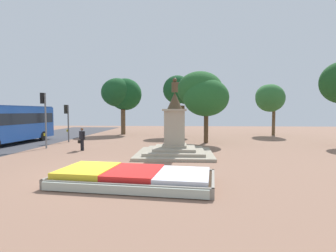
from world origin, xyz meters
The scene contains 11 objects.
ground_plane centered at (0.00, 0.00, 0.00)m, with size 76.52×76.52×0.00m, color #8C6651.
flower_planter centered at (1.80, -1.72, 0.25)m, with size 6.40×3.55×0.57m.
statue_monument centered at (3.19, 5.12, 0.99)m, with size 4.81×4.81×4.92m.
traffic_light_mid_block centered at (-6.73, 7.50, 2.86)m, with size 0.41×0.29×4.19m.
traffic_light_far_corner centered at (-6.85, 11.61, 2.35)m, with size 0.42×0.31×3.39m.
city_bus centered at (-10.95, 9.30, 1.88)m, with size 3.01×10.00×3.28m.
pedestrian_with_handbag centered at (-3.49, 6.60, 0.92)m, with size 0.65×0.48×1.64m.
park_tree_far_left centered at (13.70, 19.76, 4.48)m, with size 3.33×4.63×6.01m.
park_tree_behind_statue centered at (-3.83, 20.01, 4.95)m, with size 4.79×4.28×6.83m.
park_tree_street_side centered at (5.41, 11.75, 4.41)m, with size 4.48×4.91×6.37m.
park_tree_mid_canopy centered at (3.56, 18.15, 5.07)m, with size 4.11×3.57×6.86m.
Camera 1 is at (3.80, -11.59, 2.80)m, focal length 28.00 mm.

